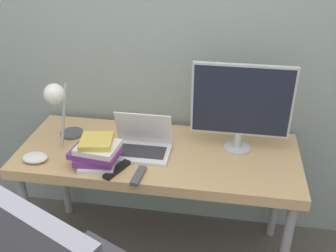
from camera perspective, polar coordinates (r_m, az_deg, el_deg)
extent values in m
cube|color=gray|center=(2.28, 0.14, 13.30)|extent=(8.00, 0.05, 2.60)
cube|color=tan|center=(2.19, -1.44, -4.29)|extent=(1.54, 0.62, 0.06)
cylinder|color=gray|center=(2.45, -19.51, -13.05)|extent=(0.05, 0.05, 0.69)
cylinder|color=gray|center=(2.79, -14.98, -6.46)|extent=(0.05, 0.05, 0.69)
cylinder|color=gray|center=(2.61, 15.50, -9.39)|extent=(0.05, 0.05, 0.69)
cube|color=silver|center=(2.15, -3.91, -3.91)|extent=(0.31, 0.21, 0.02)
cube|color=#2D2D33|center=(2.14, -3.92, -3.69)|extent=(0.26, 0.12, 0.00)
cube|color=silver|center=(2.15, -3.56, -0.35)|extent=(0.31, 0.06, 0.20)
cube|color=silver|center=(2.15, -3.57, -0.39)|extent=(0.28, 0.05, 0.18)
cylinder|color=#B7B7BC|center=(2.23, 9.98, -3.10)|extent=(0.15, 0.15, 0.01)
cylinder|color=#B7B7BC|center=(2.20, 10.09, -1.94)|extent=(0.04, 0.04, 0.09)
cube|color=#B7B7BC|center=(2.09, 10.64, 3.64)|extent=(0.53, 0.02, 0.40)
cube|color=black|center=(2.08, 10.64, 3.49)|extent=(0.51, 0.00, 0.38)
cylinder|color=#4C4C51|center=(2.39, -13.75, -1.04)|extent=(0.13, 0.13, 0.02)
cylinder|color=#99999E|center=(2.26, -14.91, 1.66)|extent=(0.02, 0.16, 0.32)
sphere|color=white|center=(2.13, -16.18, 4.50)|extent=(0.11, 0.11, 0.11)
cube|color=silver|center=(2.08, -10.07, -5.49)|extent=(0.20, 0.19, 0.03)
cube|color=#753384|center=(2.06, -10.65, -4.77)|extent=(0.21, 0.15, 0.03)
cube|color=#753384|center=(2.05, -10.51, -3.84)|extent=(0.27, 0.19, 0.03)
cube|color=silver|center=(2.04, -10.14, -3.05)|extent=(0.22, 0.20, 0.03)
cube|color=gold|center=(2.04, -10.37, -2.20)|extent=(0.18, 0.19, 0.03)
cube|color=black|center=(2.03, -7.42, -6.30)|extent=(0.11, 0.18, 0.02)
cube|color=#4C4C51|center=(1.97, -4.31, -7.21)|extent=(0.05, 0.15, 0.02)
ellipsoid|color=white|center=(2.20, -18.73, -4.36)|extent=(0.14, 0.10, 0.04)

